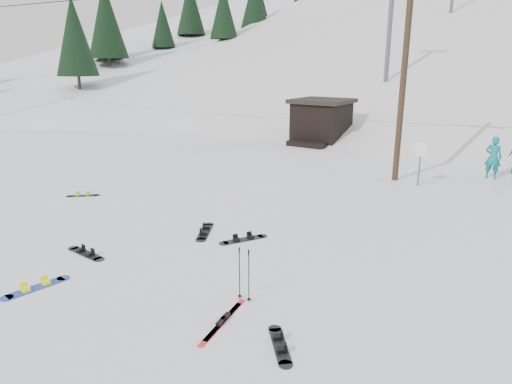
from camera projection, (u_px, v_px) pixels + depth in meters
The scene contains 17 objects.
ground at pixel (105, 301), 9.98m from camera, with size 200.00×200.00×0.00m, color white.
ski_slope at pixel (472, 202), 57.28m from camera, with size 60.00×75.00×45.00m, color silver.
ridge_left at pixel (213, 168), 70.59m from camera, with size 34.00×85.00×38.00m, color white.
treeline_left at pixel (185, 101), 60.08m from camera, with size 20.00×64.00×10.00m, color black, non-canonical shape.
utility_pole at pixel (404, 70), 18.81m from camera, with size 2.00×0.26×9.00m.
trail_sign at pixel (420, 156), 18.83m from camera, with size 0.50×0.09×1.85m.
lift_hut at pixel (321, 121), 29.01m from camera, with size 3.40×4.10×2.75m.
lift_tower_near at pixel (390, 22), 33.92m from camera, with size 2.20×0.36×8.00m.
hero_snowboard at pixel (36, 287), 10.52m from camera, with size 0.49×1.56×0.11m.
hero_skis at pixel (223, 321), 9.16m from camera, with size 0.44×1.85×0.10m.
ski_poles at pixel (244, 274), 9.84m from camera, with size 0.34×0.09×1.22m.
board_scatter_a at pixel (86, 253), 12.38m from camera, with size 1.50×0.37×0.11m.
board_scatter_b at pixel (205, 231), 13.95m from camera, with size 0.96×1.46×0.11m.
board_scatter_c at pixel (83, 195), 17.70m from camera, with size 1.01×0.94×0.09m.
board_scatter_d at pixel (280, 345), 8.38m from camera, with size 0.98×1.09×0.10m.
board_scatter_f at pixel (243, 239), 13.35m from camera, with size 0.90×1.38×0.11m.
skier_teal at pixel (493, 157), 20.14m from camera, with size 0.69×0.45×1.88m, color #0C717A.
Camera 1 is at (7.70, -5.60, 5.05)m, focal length 32.00 mm.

